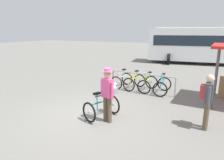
{
  "coord_description": "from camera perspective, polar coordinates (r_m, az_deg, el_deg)",
  "views": [
    {
      "loc": [
        3.56,
        -5.46,
        2.83
      ],
      "look_at": [
        0.22,
        1.18,
        1.0
      ],
      "focal_mm": 32.55,
      "sensor_mm": 36.0,
      "label": 1
    }
  ],
  "objects": [
    {
      "name": "pedestrian_with_backpack",
      "position": [
        6.41,
        25.22,
        -4.7
      ],
      "size": [
        0.34,
        0.53,
        1.64
      ],
      "color": "brown",
      "rests_on": "ground"
    },
    {
      "name": "racked_bike_lime",
      "position": [
        9.73,
        10.03,
        -1.04
      ],
      "size": [
        0.72,
        1.15,
        0.98
      ],
      "color": "black",
      "rests_on": "ground"
    },
    {
      "name": "person_with_featured_bike",
      "position": [
        6.26,
        -1.32,
        -3.67
      ],
      "size": [
        0.51,
        0.32,
        1.72
      ],
      "color": "brown",
      "rests_on": "ground"
    },
    {
      "name": "ground_plane",
      "position": [
        7.1,
        -5.98,
        -9.73
      ],
      "size": [
        80.0,
        80.0,
        0.0
      ],
      "primitive_type": "plane",
      "color": "slate"
    },
    {
      "name": "racked_bike_white",
      "position": [
        10.31,
        2.8,
        -0.01
      ],
      "size": [
        0.8,
        1.19,
        0.98
      ],
      "color": "black",
      "rests_on": "ground"
    },
    {
      "name": "bus_distant",
      "position": [
        19.18,
        25.91,
        9.21
      ],
      "size": [
        10.26,
        4.39,
        3.08
      ],
      "color": "silver",
      "rests_on": "ground"
    },
    {
      "name": "featured_bicycle",
      "position": [
        6.77,
        -2.14,
        -6.44
      ],
      "size": [
        1.0,
        1.26,
        1.09
      ],
      "color": "black",
      "rests_on": "ground"
    },
    {
      "name": "bike_rack_rail",
      "position": [
        9.59,
        8.35,
        0.63
      ],
      "size": [
        3.2,
        0.33,
        0.88
      ],
      "color": "#99999E",
      "rests_on": "ground"
    },
    {
      "name": "racked_bike_yellow",
      "position": [
        10.0,
        6.31,
        -0.51
      ],
      "size": [
        0.86,
        1.22,
        0.98
      ],
      "color": "black",
      "rests_on": "ground"
    },
    {
      "name": "racked_bike_teal",
      "position": [
        9.51,
        13.94,
        -1.6
      ],
      "size": [
        0.7,
        1.13,
        0.98
      ],
      "color": "black",
      "rests_on": "ground"
    }
  ]
}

